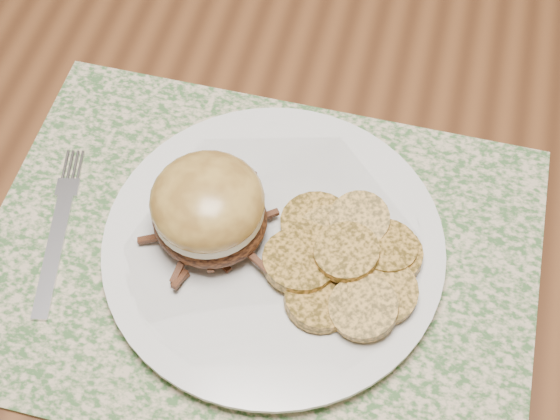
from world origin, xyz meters
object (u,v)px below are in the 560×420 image
(pork_sandwich, at_px, (208,208))
(fork, at_px, (59,229))
(dining_table, at_px, (58,119))
(dinner_plate, at_px, (274,247))

(pork_sandwich, bearing_deg, fork, -160.95)
(dining_table, bearing_deg, pork_sandwich, -33.34)
(dinner_plate, relative_size, pork_sandwich, 2.47)
(dining_table, height_order, pork_sandwich, pork_sandwich)
(fork, bearing_deg, dining_table, 107.17)
(dinner_plate, bearing_deg, pork_sandwich, -178.68)
(dining_table, relative_size, dinner_plate, 5.77)
(dinner_plate, bearing_deg, dining_table, 152.18)
(pork_sandwich, bearing_deg, dinner_plate, 10.64)
(dinner_plate, xyz_separation_m, fork, (-0.18, -0.02, -0.01))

